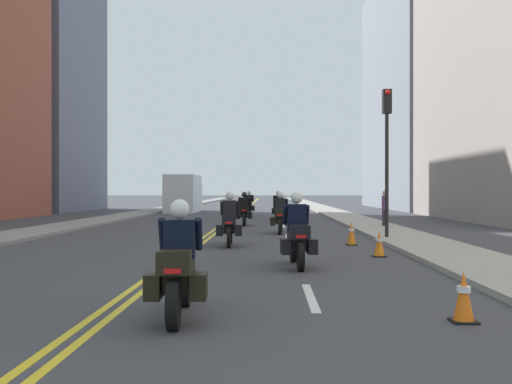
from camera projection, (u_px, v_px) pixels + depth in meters
ground_plane at (243, 210)px, 49.16m from camera, size 264.00×264.00×0.00m
sidewalk_left at (163, 209)px, 49.32m from camera, size 2.24×144.00×0.12m
sidewalk_right at (324, 209)px, 49.00m from camera, size 2.24×144.00×0.12m
centreline_yellow_inner at (242, 210)px, 49.16m from camera, size 0.12×132.00×0.01m
centreline_yellow_outer at (245, 210)px, 49.15m from camera, size 0.12×132.00×0.01m
lane_dashes_white at (282, 222)px, 30.10m from camera, size 0.14×56.40×0.01m
building_left_2 at (29, 59)px, 46.65m from camera, size 9.38×12.07×24.40m
building_right_2 at (426, 90)px, 53.29m from camera, size 8.24×21.87×21.74m
motorcycle_0 at (179, 271)px, 7.55m from camera, size 0.78×2.07×1.56m
motorcycle_1 at (297, 237)px, 12.59m from camera, size 0.78×2.15×1.64m
motorcycle_2 at (230, 224)px, 17.39m from camera, size 0.77×2.10×1.64m
motorcycle_3 at (280, 216)px, 22.54m from camera, size 0.78×2.20×1.62m
motorcycle_4 at (244, 212)px, 27.50m from camera, size 0.76×2.10×1.59m
motorcycle_5 at (278, 208)px, 32.97m from camera, size 0.77×2.17×1.65m
motorcycle_6 at (249, 206)px, 37.40m from camera, size 0.77×2.14×1.63m
traffic_cone_0 at (464, 297)px, 7.36m from camera, size 0.32×0.32×0.66m
traffic_cone_1 at (379, 244)px, 14.59m from camera, size 0.34×0.34×0.66m
traffic_cone_2 at (352, 233)px, 17.69m from camera, size 0.33×0.33×0.73m
traffic_light_near at (387, 136)px, 19.29m from camera, size 0.28×0.38×5.02m
pedestrian_0 at (385, 209)px, 25.36m from camera, size 0.22×0.36×1.66m
parked_truck at (184, 195)px, 44.49m from camera, size 2.20×6.50×2.80m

